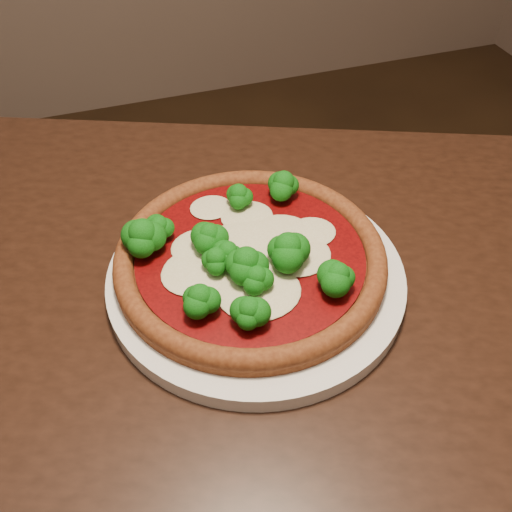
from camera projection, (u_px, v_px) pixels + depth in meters
name	position (u px, v px, depth m)	size (l,w,h in m)	color
dining_table	(259.00, 382.00, 0.65)	(1.40, 1.15, 0.75)	black
plate	(256.00, 276.00, 0.62)	(0.32, 0.32, 0.02)	silver
pizza	(247.00, 255.00, 0.60)	(0.29, 0.29, 0.06)	brown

